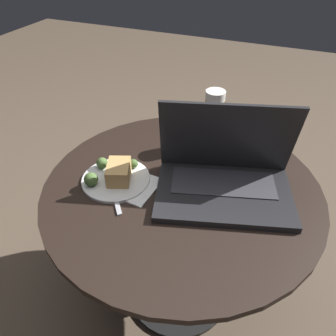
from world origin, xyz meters
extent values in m
plane|color=brown|center=(0.00, 0.00, 0.00)|extent=(6.00, 6.00, 0.00)
cylinder|color=black|center=(0.00, 0.00, 0.01)|extent=(0.36, 0.36, 0.01)
cylinder|color=black|center=(0.00, 0.00, 0.26)|extent=(0.08, 0.08, 0.48)
cylinder|color=black|center=(0.00, 0.00, 0.50)|extent=(0.76, 0.76, 0.02)
cube|color=white|center=(-0.15, -0.05, 0.52)|extent=(0.19, 0.14, 0.00)
cube|color=#232326|center=(0.12, 0.00, 0.52)|extent=(0.40, 0.32, 0.02)
cube|color=#333338|center=(0.11, 0.03, 0.53)|extent=(0.29, 0.18, 0.00)
cube|color=#232326|center=(0.09, 0.08, 0.64)|extent=(0.35, 0.16, 0.22)
cube|color=silver|center=(0.09, 0.08, 0.64)|extent=(0.32, 0.14, 0.20)
cylinder|color=gold|center=(0.01, 0.23, 0.59)|extent=(0.06, 0.06, 0.15)
cylinder|color=white|center=(0.01, 0.23, 0.68)|extent=(0.06, 0.06, 0.03)
cylinder|color=silver|center=(-0.18, -0.05, 0.52)|extent=(0.19, 0.19, 0.01)
cube|color=tan|center=(-0.17, -0.05, 0.55)|extent=(0.09, 0.10, 0.05)
sphere|color=#4C6B33|center=(-0.23, -0.03, 0.54)|extent=(0.03, 0.03, 0.03)
sphere|color=#4C6B33|center=(-0.22, -0.10, 0.54)|extent=(0.04, 0.04, 0.04)
sphere|color=#4C6B33|center=(-0.15, 0.01, 0.54)|extent=(0.03, 0.03, 0.03)
cube|color=#B2B2B7|center=(-0.14, -0.11, 0.52)|extent=(0.10, 0.12, 0.00)
cube|color=#B2B2B7|center=(-0.21, -0.03, 0.52)|extent=(0.06, 0.06, 0.00)
camera|label=1|loc=(0.22, -0.64, 1.10)|focal=35.00mm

